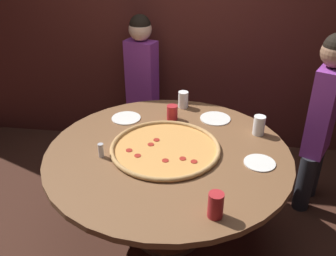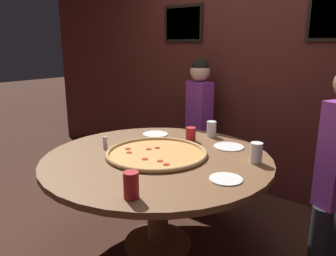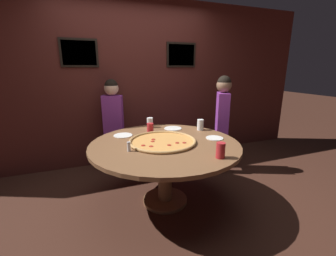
{
  "view_description": "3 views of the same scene",
  "coord_description": "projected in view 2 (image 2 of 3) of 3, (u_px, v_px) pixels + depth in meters",
  "views": [
    {
      "loc": [
        0.29,
        -2.11,
        2.11
      ],
      "look_at": [
        0.01,
        -0.05,
        0.95
      ],
      "focal_mm": 40.0,
      "sensor_mm": 36.0,
      "label": 1
    },
    {
      "loc": [
        1.48,
        -1.71,
        1.54
      ],
      "look_at": [
        0.1,
        0.01,
        0.97
      ],
      "focal_mm": 35.0,
      "sensor_mm": 36.0,
      "label": 2
    },
    {
      "loc": [
        -0.81,
        -2.23,
        1.55
      ],
      "look_at": [
        0.06,
        0.06,
        0.89
      ],
      "focal_mm": 24.0,
      "sensor_mm": 36.0,
      "label": 3
    }
  ],
  "objects": [
    {
      "name": "giant_pizza",
      "position": [
        156.0,
        153.0,
        2.41
      ],
      "size": [
        0.75,
        0.75,
        0.03
      ],
      "color": "#E0994C",
      "rests_on": "dining_table"
    },
    {
      "name": "condiment_shaker",
      "position": [
        105.0,
        143.0,
        2.54
      ],
      "size": [
        0.04,
        0.04,
        0.1
      ],
      "color": "silver",
      "rests_on": "dining_table"
    },
    {
      "name": "white_plate_near_front",
      "position": [
        155.0,
        134.0,
        2.95
      ],
      "size": [
        0.23,
        0.23,
        0.01
      ],
      "primitive_type": "cylinder",
      "color": "white",
      "rests_on": "dining_table"
    },
    {
      "name": "back_wall",
      "position": [
        249.0,
        67.0,
        3.32
      ],
      "size": [
        6.4,
        0.08,
        2.6
      ],
      "color": "#4C1E19",
      "rests_on": "ground_plane"
    },
    {
      "name": "drink_cup_near_left",
      "position": [
        191.0,
        134.0,
        2.74
      ],
      "size": [
        0.08,
        0.08,
        0.12
      ],
      "primitive_type": "cylinder",
      "color": "#B22328",
      "rests_on": "dining_table"
    },
    {
      "name": "ground_plane",
      "position": [
        158.0,
        245.0,
        2.57
      ],
      "size": [
        24.0,
        24.0,
        0.0
      ],
      "primitive_type": "plane",
      "color": "#422319"
    },
    {
      "name": "drink_cup_beside_pizza",
      "position": [
        131.0,
        185.0,
        1.72
      ],
      "size": [
        0.08,
        0.08,
        0.15
      ],
      "primitive_type": "cylinder",
      "color": "#B22328",
      "rests_on": "dining_table"
    },
    {
      "name": "white_plate_beside_cup",
      "position": [
        226.0,
        179.0,
        1.97
      ],
      "size": [
        0.2,
        0.2,
        0.01
      ],
      "primitive_type": "cylinder",
      "color": "white",
      "rests_on": "dining_table"
    },
    {
      "name": "white_plate_right_side",
      "position": [
        229.0,
        147.0,
        2.59
      ],
      "size": [
        0.24,
        0.24,
        0.01
      ],
      "primitive_type": "cylinder",
      "color": "white",
      "rests_on": "dining_table"
    },
    {
      "name": "dining_table",
      "position": [
        157.0,
        172.0,
        2.42
      ],
      "size": [
        1.66,
        1.66,
        0.74
      ],
      "color": "brown",
      "rests_on": "ground_plane"
    },
    {
      "name": "drink_cup_front_edge",
      "position": [
        256.0,
        153.0,
        2.23
      ],
      "size": [
        0.08,
        0.08,
        0.14
      ],
      "primitive_type": "cylinder",
      "color": "white",
      "rests_on": "dining_table"
    },
    {
      "name": "drink_cup_by_shaker",
      "position": [
        211.0,
        129.0,
        2.87
      ],
      "size": [
        0.08,
        0.08,
        0.14
      ],
      "primitive_type": "cylinder",
      "color": "white",
      "rests_on": "dining_table"
    },
    {
      "name": "diner_side_right",
      "position": [
        199.0,
        116.0,
        3.5
      ],
      "size": [
        0.37,
        0.24,
        1.39
      ],
      "rotation": [
        0.0,
        0.0,
        2.8
      ],
      "color": "#232328",
      "rests_on": "ground_plane"
    }
  ]
}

